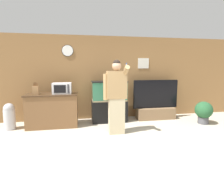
# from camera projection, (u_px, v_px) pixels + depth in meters

# --- Properties ---
(ground_plane) EXTENTS (18.00, 18.00, 0.00)m
(ground_plane) POSITION_uv_depth(u_px,v_px,m) (130.00, 154.00, 3.31)
(ground_plane) COLOR #B2A893
(wall_back_paneled) EXTENTS (10.00, 0.08, 2.60)m
(wall_back_paneled) POSITION_uv_depth(u_px,v_px,m) (109.00, 78.00, 5.58)
(wall_back_paneled) COLOR olive
(wall_back_paneled) RESTS_ON ground_plane
(counter_island) EXTENTS (1.37, 0.62, 0.92)m
(counter_island) POSITION_uv_depth(u_px,v_px,m) (53.00, 110.00, 4.81)
(counter_island) COLOR brown
(counter_island) RESTS_ON ground_plane
(microwave) EXTENTS (0.49, 0.33, 0.30)m
(microwave) POSITION_uv_depth(u_px,v_px,m) (62.00, 88.00, 4.76)
(microwave) COLOR silver
(microwave) RESTS_ON counter_island
(knife_block) EXTENTS (0.15, 0.11, 0.33)m
(knife_block) POSITION_uv_depth(u_px,v_px,m) (36.00, 90.00, 4.62)
(knife_block) COLOR olive
(knife_block) RESTS_ON counter_island
(aquarium_on_stand) EXTENTS (1.05, 0.48, 1.23)m
(aquarium_on_stand) POSITION_uv_depth(u_px,v_px,m) (109.00, 101.00, 5.25)
(aquarium_on_stand) COLOR black
(aquarium_on_stand) RESTS_ON ground_plane
(tv_on_stand) EXTENTS (1.45, 0.40, 1.24)m
(tv_on_stand) POSITION_uv_depth(u_px,v_px,m) (155.00, 108.00, 5.55)
(tv_on_stand) COLOR brown
(tv_on_stand) RESTS_ON ground_plane
(person_standing) EXTENTS (0.57, 0.43, 1.81)m
(person_standing) POSITION_uv_depth(u_px,v_px,m) (116.00, 96.00, 4.23)
(person_standing) COLOR #BCAD89
(person_standing) RESTS_ON ground_plane
(potted_plant) EXTENTS (0.49, 0.49, 0.65)m
(potted_plant) POSITION_uv_depth(u_px,v_px,m) (204.00, 111.00, 5.07)
(potted_plant) COLOR #4C4C51
(potted_plant) RESTS_ON ground_plane
(trash_bin) EXTENTS (0.28, 0.28, 0.70)m
(trash_bin) POSITION_uv_depth(u_px,v_px,m) (9.00, 116.00, 4.59)
(trash_bin) COLOR #B7B7BC
(trash_bin) RESTS_ON ground_plane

